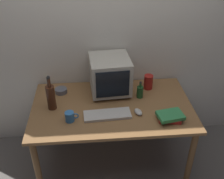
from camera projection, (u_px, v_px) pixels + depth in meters
ground_plane at (112, 160)px, 2.95m from camera, size 6.00×6.00×0.00m
back_wall at (108, 34)px, 2.69m from camera, size 4.00×0.08×2.50m
desk at (112, 112)px, 2.59m from camera, size 1.50×0.89×0.74m
crt_monitor at (110, 75)px, 2.64m from camera, size 0.41×0.41×0.37m
keyboard at (107, 115)px, 2.41m from camera, size 0.43×0.17×0.02m
computer_mouse at (138, 112)px, 2.43m from camera, size 0.09×0.11×0.04m
bottle_tall at (51, 97)px, 2.44m from camera, size 0.08×0.08×0.35m
bottle_short at (140, 91)px, 2.63m from camera, size 0.06×0.06×0.18m
book_stack at (170, 116)px, 2.35m from camera, size 0.24×0.19×0.07m
mug at (70, 117)px, 2.33m from camera, size 0.12×0.08×0.09m
cd_spindle at (61, 91)px, 2.72m from camera, size 0.12×0.12×0.04m
metal_canister at (148, 82)px, 2.76m from camera, size 0.09×0.09×0.15m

